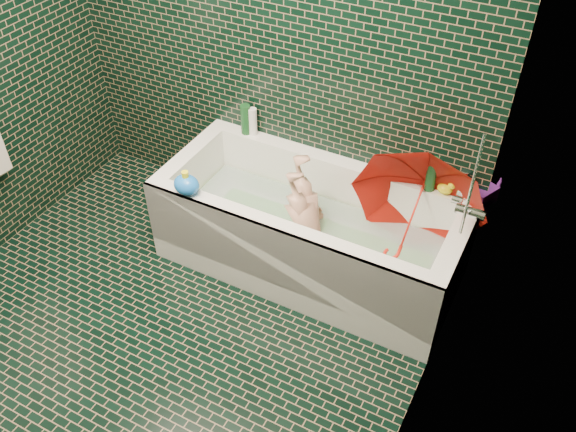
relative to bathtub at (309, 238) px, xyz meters
The scene contains 18 objects.
floor 1.12m from the bathtub, 114.07° to the right, with size 2.80×2.80×0.00m, color black.
wall_back 1.20m from the bathtub, 138.90° to the left, with size 2.80×2.80×0.00m, color black.
wall_right 1.68m from the bathtub, 49.85° to the right, with size 2.80×2.80×0.00m, color black.
bathtub is the anchor object (origin of this frame).
bath_mat 0.06m from the bathtub, 90.00° to the left, with size 1.35×0.47×0.01m, color #47C928.
water 0.09m from the bathtub, 90.00° to the left, with size 1.48×0.53×0.00m, color silver.
faucet 0.99m from the bathtub, ahead, with size 0.18×0.19×0.55m.
child 0.10m from the bathtub, 56.22° to the right, with size 0.31×0.20×0.85m, color tan.
umbrella 0.64m from the bathtub, ahead, with size 0.68×0.68×0.60m, color red.
soap_bottle_a 0.92m from the bathtub, 21.24° to the left, with size 0.10×0.10×0.26m, color white.
soap_bottle_b 0.94m from the bathtub, 23.39° to the left, with size 0.10×0.10×0.21m, color #59207A.
soap_bottle_c 0.78m from the bathtub, 29.20° to the left, with size 0.12×0.12×0.15m, color #13441D.
bottle_right_tall 0.78m from the bathtub, 30.43° to the left, with size 0.06×0.06×0.20m, color #13441D.
bottle_right_pump 0.90m from the bathtub, 24.79° to the left, with size 0.05×0.05×0.18m, color silver.
bottle_left_tall 0.82m from the bathtub, 150.46° to the left, with size 0.06×0.06×0.19m, color #13441D.
bottle_left_short 0.79m from the bathtub, 147.77° to the left, with size 0.05×0.05×0.17m, color white.
rubber_duck 0.82m from the bathtub, 26.90° to the left, with size 0.11×0.08×0.09m.
bath_toy 0.77m from the bathtub, 151.54° to the right, with size 0.17×0.15×0.14m.
Camera 1 is at (1.53, -1.31, 2.61)m, focal length 38.00 mm.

